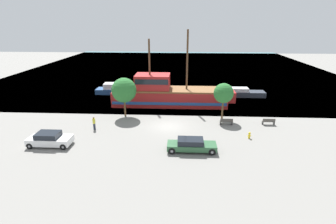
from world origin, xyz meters
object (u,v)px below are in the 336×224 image
at_px(parked_car_curb_front, 191,145).
at_px(fire_hydrant, 249,135).
at_px(pirate_ship, 168,94).
at_px(pedestrian_walking_near, 94,123).
at_px(moored_boat_outer, 114,90).
at_px(bench_promenade_east, 269,122).
at_px(parked_car_curb_mid, 50,139).
at_px(bench_promenade_west, 226,122).
at_px(moored_boat_dockside, 241,93).

distance_m(parked_car_curb_front, fire_hydrant, 7.46).
bearing_deg(pirate_ship, pedestrian_walking_near, -127.93).
relative_size(moored_boat_outer, pedestrian_walking_near, 3.95).
height_order(pirate_ship, bench_promenade_east, pirate_ship).
xyz_separation_m(parked_car_curb_front, parked_car_curb_mid, (-14.95, 0.47, 0.05)).
relative_size(bench_promenade_east, bench_promenade_west, 0.97).
distance_m(pirate_ship, bench_promenade_east, 15.61).
distance_m(moored_boat_dockside, parked_car_curb_front, 23.13).
bearing_deg(bench_promenade_east, moored_boat_dockside, 92.70).
bearing_deg(pedestrian_walking_near, bench_promenade_west, 8.44).
height_order(pirate_ship, moored_boat_dockside, pirate_ship).
distance_m(parked_car_curb_mid, bench_promenade_west, 20.83).
xyz_separation_m(parked_car_curb_front, fire_hydrant, (6.63, 3.40, -0.27)).
xyz_separation_m(bench_promenade_west, pedestrian_walking_near, (-16.32, -2.42, 0.39)).
distance_m(moored_boat_dockside, bench_promenade_west, 14.50).
xyz_separation_m(fire_hydrant, pedestrian_walking_near, (-18.26, 1.60, 0.41)).
height_order(pirate_ship, fire_hydrant, pirate_ship).
bearing_deg(bench_promenade_east, parked_car_curb_front, -142.53).
relative_size(bench_promenade_east, pedestrian_walking_near, 0.95).
relative_size(pirate_ship, fire_hydrant, 24.71).
distance_m(pirate_ship, pedestrian_walking_near, 13.60).
bearing_deg(parked_car_curb_front, pedestrian_walking_near, 156.75).
height_order(moored_boat_dockside, pedestrian_walking_near, pedestrian_walking_near).
xyz_separation_m(moored_boat_dockside, fire_hydrant, (-2.80, -17.72, -0.17)).
bearing_deg(moored_boat_dockside, fire_hydrant, -98.98).
relative_size(parked_car_curb_front, bench_promenade_east, 3.21).
height_order(moored_boat_outer, bench_promenade_west, moored_boat_outer).
bearing_deg(bench_promenade_west, bench_promenade_east, 3.16).
distance_m(moored_boat_outer, bench_promenade_west, 23.17).
xyz_separation_m(pirate_ship, parked_car_curb_front, (3.29, -15.70, -1.02)).
xyz_separation_m(parked_car_curb_mid, pedestrian_walking_near, (3.32, 4.53, 0.09)).
bearing_deg(parked_car_curb_front, fire_hydrant, 27.16).
bearing_deg(fire_hydrant, pirate_ship, 128.88).
distance_m(moored_boat_outer, parked_car_curb_mid, 21.37).
height_order(bench_promenade_east, pedestrian_walking_near, pedestrian_walking_near).
bearing_deg(parked_car_curb_front, bench_promenade_west, 57.70).
bearing_deg(moored_boat_dockside, parked_car_curb_mid, -139.72).
relative_size(moored_boat_outer, fire_hydrant, 8.41).
bearing_deg(parked_car_curb_mid, pirate_ship, 52.58).
bearing_deg(bench_promenade_west, fire_hydrant, -64.20).
relative_size(moored_boat_dockside, bench_promenade_east, 5.02).
xyz_separation_m(parked_car_curb_mid, bench_promenade_west, (19.64, 6.95, -0.30)).
xyz_separation_m(moored_boat_dockside, parked_car_curb_front, (-9.43, -21.12, 0.10)).
bearing_deg(moored_boat_outer, fire_hydrant, -42.42).
height_order(fire_hydrant, bench_promenade_east, bench_promenade_east).
bearing_deg(pirate_ship, parked_car_curb_mid, -127.42).
bearing_deg(pedestrian_walking_near, parked_car_curb_front, -23.25).
bearing_deg(bench_promenade_east, parked_car_curb_mid, -163.84).
distance_m(pirate_ship, moored_boat_outer, 11.91).
distance_m(parked_car_curb_front, pedestrian_walking_near, 12.66).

